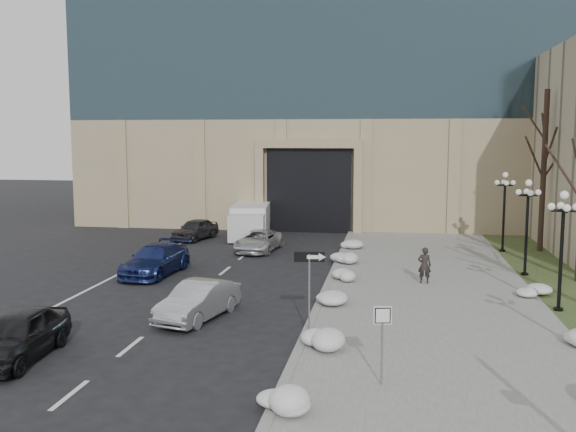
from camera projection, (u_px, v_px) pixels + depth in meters
name	position (u px, v px, depth m)	size (l,w,h in m)	color
sidewalk	(430.00, 297.00, 27.12)	(9.00, 40.00, 0.12)	#979791
curb	(324.00, 293.00, 27.84)	(0.30, 40.00, 0.14)	#979791
car_a	(17.00, 335.00, 19.63)	(1.80, 4.47, 1.52)	black
car_b	(198.00, 301.00, 23.96)	(1.48, 4.25, 1.40)	#A2A6AA
car_c	(156.00, 260.00, 31.72)	(2.06, 5.07, 1.47)	navy
car_d	(259.00, 241.00, 38.16)	(2.07, 4.50, 1.25)	silver
car_e	(195.00, 229.00, 42.47)	(1.63, 4.06, 1.38)	#323137
pedestrian	(424.00, 265.00, 29.32)	(0.61, 0.40, 1.67)	black
box_truck	(251.00, 221.00, 43.81)	(3.15, 7.06, 2.17)	silver
one_way_sign	(315.00, 267.00, 21.76)	(1.10, 0.32, 2.92)	slate
keep_sign	(382.00, 328.00, 17.19)	(0.49, 0.15, 2.30)	slate
snow_clump_b	(278.00, 399.00, 16.01)	(1.10, 1.60, 0.36)	silver
snow_clump_c	(319.00, 340.00, 20.66)	(1.10, 1.60, 0.36)	silver
snow_clump_d	(327.00, 300.00, 25.61)	(1.10, 1.60, 0.36)	silver
snow_clump_e	(343.00, 276.00, 30.05)	(1.10, 1.60, 0.36)	silver
snow_clump_f	(345.00, 260.00, 33.95)	(1.10, 1.60, 0.36)	silver
snow_clump_g	(352.00, 246.00, 38.15)	(1.10, 1.60, 0.36)	silver
snow_clump_i	(574.00, 337.00, 20.93)	(1.10, 1.60, 0.36)	silver
snow_clump_j	(532.00, 292.00, 27.01)	(1.10, 1.60, 0.36)	silver
lamppost_b	(562.00, 235.00, 24.52)	(1.18, 1.18, 4.76)	black
lamppost_c	(527.00, 214.00, 30.89)	(1.18, 1.18, 4.76)	black
lamppost_d	(504.00, 201.00, 37.25)	(1.18, 1.18, 4.76)	black
tree_far	(545.00, 148.00, 37.01)	(3.20, 3.20, 9.50)	black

